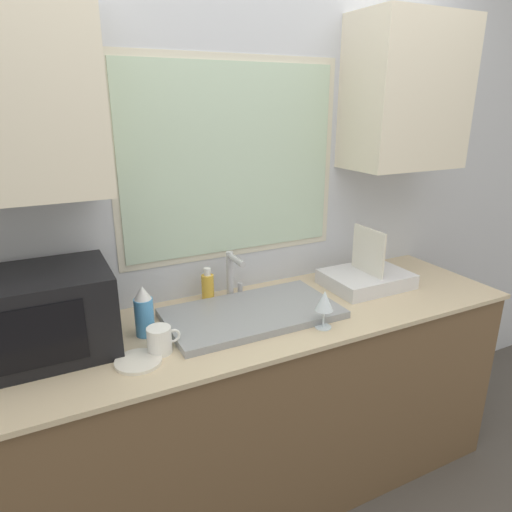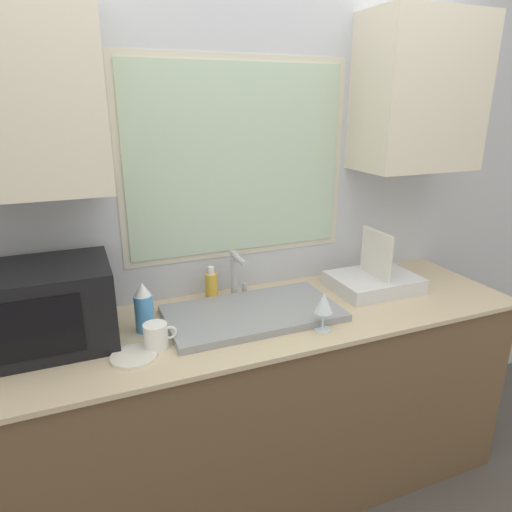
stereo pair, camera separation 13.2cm
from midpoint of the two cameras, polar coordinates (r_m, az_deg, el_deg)
countertop at (r=2.19m, az=2.92°, el=-18.08°), size 2.26×0.67×0.91m
wall_back at (r=2.07m, az=-0.34°, el=8.68°), size 6.00×0.38×2.60m
sink_basin at (r=1.93m, az=1.56°, el=-7.18°), size 0.72×0.40×0.03m
faucet at (r=2.06m, az=-0.61°, el=-1.97°), size 0.08×0.16×0.22m
microwave at (r=1.81m, az=-22.64°, el=-5.83°), size 0.45×0.37×0.30m
dish_rack at (r=2.28m, az=16.15°, el=-2.98°), size 0.40×0.30×0.29m
spray_bottle at (r=1.82m, az=-11.83°, el=-6.41°), size 0.07×0.07×0.20m
soap_bottle at (r=2.06m, az=-3.77°, el=-3.79°), size 0.06×0.06×0.16m
mug_near_sink at (r=1.71m, az=-10.18°, el=-9.88°), size 0.12×0.09×0.10m
wine_glass at (r=1.81m, az=10.55°, el=-5.95°), size 0.07×0.07×0.16m
small_plate at (r=1.68m, az=-12.83°, el=-12.18°), size 0.16×0.16×0.01m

